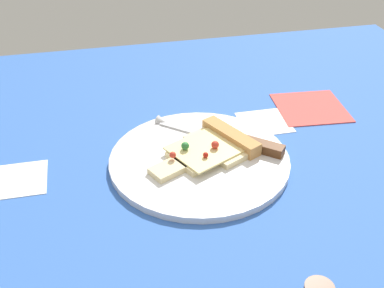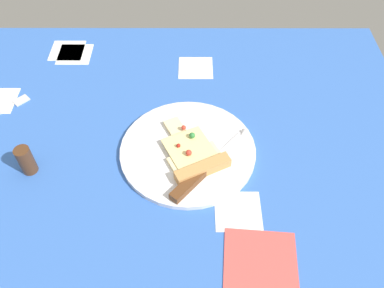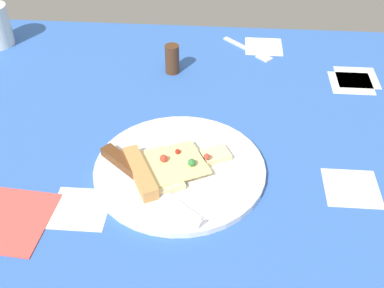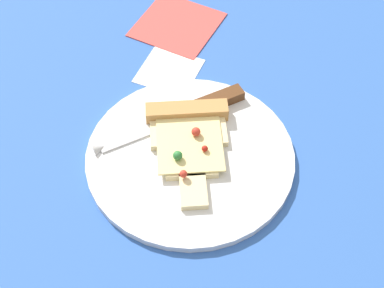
% 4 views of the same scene
% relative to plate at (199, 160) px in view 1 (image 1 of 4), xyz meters
% --- Properties ---
extents(ground_plane, '(1.10, 1.10, 0.03)m').
position_rel_plate_xyz_m(ground_plane, '(0.08, -0.02, -0.02)').
color(ground_plane, '#3360B7').
rests_on(ground_plane, ground).
extents(plate, '(0.29, 0.29, 0.01)m').
position_rel_plate_xyz_m(plate, '(0.00, 0.00, 0.00)').
color(plate, silver).
rests_on(plate, ground_plane).
extents(pizza_slice, '(0.19, 0.15, 0.03)m').
position_rel_plate_xyz_m(pizza_slice, '(0.02, 0.01, 0.01)').
color(pizza_slice, beige).
rests_on(pizza_slice, plate).
extents(knife, '(0.20, 0.17, 0.02)m').
position_rel_plate_xyz_m(knife, '(0.06, 0.03, 0.01)').
color(knife, silver).
rests_on(knife, plate).
extents(napkin, '(0.14, 0.14, 0.00)m').
position_rel_plate_xyz_m(napkin, '(0.26, 0.13, -0.00)').
color(napkin, '#E54C47').
rests_on(napkin, ground_plane).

